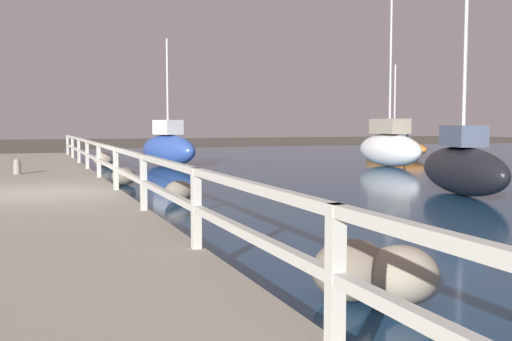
{
  "coord_description": "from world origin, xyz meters",
  "views": [
    {
      "loc": [
        -0.14,
        -12.92,
        1.71
      ],
      "look_at": [
        3.69,
        -2.92,
        0.88
      ],
      "focal_mm": 42.0,
      "sensor_mm": 36.0,
      "label": 1
    }
  ],
  "objects_px": {
    "mooring_bollard": "(17,166)",
    "sailboat_white": "(389,147)",
    "sailboat_blue": "(168,148)",
    "sailboat_orange": "(394,147)",
    "sailboat_black": "(462,167)"
  },
  "relations": [
    {
      "from": "sailboat_black",
      "to": "mooring_bollard",
      "type": "bearing_deg",
      "value": 161.01
    },
    {
      "from": "sailboat_black",
      "to": "sailboat_orange",
      "type": "distance_m",
      "value": 16.98
    },
    {
      "from": "mooring_bollard",
      "to": "sailboat_white",
      "type": "xyz_separation_m",
      "value": [
        14.01,
        2.6,
        0.28
      ]
    },
    {
      "from": "sailboat_blue",
      "to": "sailboat_orange",
      "type": "height_order",
      "value": "sailboat_blue"
    },
    {
      "from": "mooring_bollard",
      "to": "sailboat_orange",
      "type": "bearing_deg",
      "value": 24.99
    },
    {
      "from": "mooring_bollard",
      "to": "sailboat_orange",
      "type": "relative_size",
      "value": 0.09
    },
    {
      "from": "sailboat_blue",
      "to": "sailboat_black",
      "type": "relative_size",
      "value": 0.85
    },
    {
      "from": "sailboat_blue",
      "to": "sailboat_white",
      "type": "bearing_deg",
      "value": -41.61
    },
    {
      "from": "mooring_bollard",
      "to": "sailboat_blue",
      "type": "relative_size",
      "value": 0.09
    },
    {
      "from": "sailboat_white",
      "to": "sailboat_orange",
      "type": "xyz_separation_m",
      "value": [
        4.19,
        5.88,
        -0.28
      ]
    },
    {
      "from": "sailboat_orange",
      "to": "mooring_bollard",
      "type": "bearing_deg",
      "value": -159.27
    },
    {
      "from": "mooring_bollard",
      "to": "sailboat_white",
      "type": "bearing_deg",
      "value": 10.53
    },
    {
      "from": "mooring_bollard",
      "to": "sailboat_blue",
      "type": "distance_m",
      "value": 8.3
    },
    {
      "from": "mooring_bollard",
      "to": "sailboat_black",
      "type": "relative_size",
      "value": 0.07
    },
    {
      "from": "sailboat_blue",
      "to": "sailboat_orange",
      "type": "bearing_deg",
      "value": -8.13
    }
  ]
}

